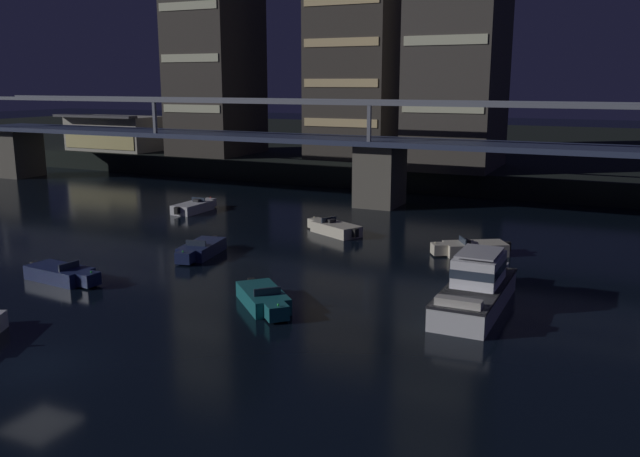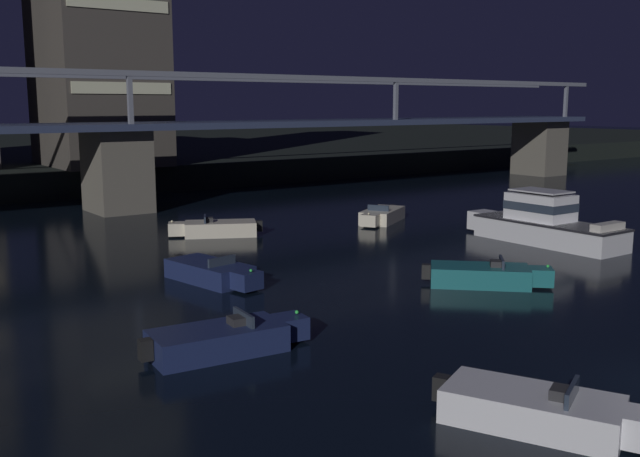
{
  "view_description": "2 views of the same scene",
  "coord_description": "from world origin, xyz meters",
  "px_view_note": "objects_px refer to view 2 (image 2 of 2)",
  "views": [
    {
      "loc": [
        20.53,
        -17.39,
        10.93
      ],
      "look_at": [
        4.03,
        17.67,
        2.44
      ],
      "focal_mm": 37.59,
      "sensor_mm": 36.0,
      "label": 1
    },
    {
      "loc": [
        -17.72,
        -9.26,
        7.26
      ],
      "look_at": [
        0.97,
        16.63,
        1.79
      ],
      "focal_mm": 40.83,
      "sensor_mm": 36.0,
      "label": 2
    }
  ],
  "objects_px": {
    "speedboat_mid_center": "(381,216)",
    "speedboat_mid_right": "(542,411)",
    "speedboat_mid_left": "(224,339)",
    "speedboat_far_center": "(217,228)",
    "river_bridge": "(116,145)",
    "cabin_cruiser_near_left": "(544,223)",
    "speedboat_near_center": "(485,275)",
    "speedboat_near_right": "(213,272)"
  },
  "relations": [
    {
      "from": "speedboat_near_center",
      "to": "speedboat_far_center",
      "type": "distance_m",
      "value": 16.82
    },
    {
      "from": "speedboat_mid_left",
      "to": "speedboat_mid_center",
      "type": "xyz_separation_m",
      "value": [
        19.51,
        15.65,
        0.0
      ]
    },
    {
      "from": "speedboat_near_right",
      "to": "speedboat_mid_left",
      "type": "xyz_separation_m",
      "value": [
        -3.75,
        -7.96,
        0.0
      ]
    },
    {
      "from": "speedboat_near_center",
      "to": "speedboat_near_right",
      "type": "bearing_deg",
      "value": 141.32
    },
    {
      "from": "speedboat_near_center",
      "to": "speedboat_mid_center",
      "type": "distance_m",
      "value": 16.27
    },
    {
      "from": "cabin_cruiser_near_left",
      "to": "speedboat_far_center",
      "type": "bearing_deg",
      "value": 137.39
    },
    {
      "from": "cabin_cruiser_near_left",
      "to": "speedboat_mid_left",
      "type": "xyz_separation_m",
      "value": [
        -22.01,
        -5.42,
        -0.64
      ]
    },
    {
      "from": "speedboat_far_center",
      "to": "speedboat_near_center",
      "type": "bearing_deg",
      "value": -77.95
    },
    {
      "from": "speedboat_near_right",
      "to": "speedboat_far_center",
      "type": "xyz_separation_m",
      "value": [
        5.2,
        9.48,
        0.0
      ]
    },
    {
      "from": "cabin_cruiser_near_left",
      "to": "speedboat_near_center",
      "type": "relative_size",
      "value": 2.07
    },
    {
      "from": "speedboat_mid_center",
      "to": "speedboat_mid_left",
      "type": "bearing_deg",
      "value": -141.26
    },
    {
      "from": "river_bridge",
      "to": "speedboat_near_center",
      "type": "xyz_separation_m",
      "value": [
        4.52,
        -28.78,
        -4.12
      ]
    },
    {
      "from": "speedboat_near_center",
      "to": "speedboat_far_center",
      "type": "bearing_deg",
      "value": 102.05
    },
    {
      "from": "river_bridge",
      "to": "speedboat_near_center",
      "type": "relative_size",
      "value": 21.81
    },
    {
      "from": "river_bridge",
      "to": "speedboat_mid_left",
      "type": "distance_m",
      "value": 31.09
    },
    {
      "from": "speedboat_mid_left",
      "to": "speedboat_far_center",
      "type": "relative_size",
      "value": 1.06
    },
    {
      "from": "speedboat_near_center",
      "to": "speedboat_mid_center",
      "type": "height_order",
      "value": "same"
    },
    {
      "from": "speedboat_far_center",
      "to": "speedboat_mid_center",
      "type": "bearing_deg",
      "value": -9.6
    },
    {
      "from": "speedboat_mid_center",
      "to": "speedboat_mid_right",
      "type": "bearing_deg",
      "value": -123.48
    },
    {
      "from": "cabin_cruiser_near_left",
      "to": "speedboat_mid_right",
      "type": "xyz_separation_m",
      "value": [
        -18.63,
        -14.15,
        -0.64
      ]
    },
    {
      "from": "river_bridge",
      "to": "speedboat_near_center",
      "type": "height_order",
      "value": "river_bridge"
    },
    {
      "from": "cabin_cruiser_near_left",
      "to": "speedboat_near_right",
      "type": "height_order",
      "value": "cabin_cruiser_near_left"
    },
    {
      "from": "cabin_cruiser_near_left",
      "to": "speedboat_near_center",
      "type": "distance_m",
      "value": 10.55
    },
    {
      "from": "speedboat_near_center",
      "to": "speedboat_far_center",
      "type": "height_order",
      "value": "same"
    },
    {
      "from": "speedboat_mid_right",
      "to": "cabin_cruiser_near_left",
      "type": "bearing_deg",
      "value": 37.21
    },
    {
      "from": "speedboat_near_right",
      "to": "speedboat_mid_right",
      "type": "height_order",
      "value": "same"
    },
    {
      "from": "speedboat_mid_center",
      "to": "speedboat_far_center",
      "type": "height_order",
      "value": "same"
    },
    {
      "from": "speedboat_mid_right",
      "to": "speedboat_near_center",
      "type": "bearing_deg",
      "value": 46.92
    },
    {
      "from": "speedboat_near_right",
      "to": "cabin_cruiser_near_left",
      "type": "bearing_deg",
      "value": -7.91
    },
    {
      "from": "cabin_cruiser_near_left",
      "to": "speedboat_mid_right",
      "type": "height_order",
      "value": "cabin_cruiser_near_left"
    },
    {
      "from": "cabin_cruiser_near_left",
      "to": "speedboat_mid_center",
      "type": "bearing_deg",
      "value": 103.78
    },
    {
      "from": "speedboat_mid_center",
      "to": "speedboat_mid_right",
      "type": "height_order",
      "value": "same"
    },
    {
      "from": "speedboat_mid_right",
      "to": "speedboat_far_center",
      "type": "bearing_deg",
      "value": 77.98
    },
    {
      "from": "cabin_cruiser_near_left",
      "to": "speedboat_near_center",
      "type": "xyz_separation_m",
      "value": [
        -9.55,
        -4.44,
        -0.64
      ]
    },
    {
      "from": "speedboat_mid_center",
      "to": "speedboat_mid_right",
      "type": "relative_size",
      "value": 0.97
    },
    {
      "from": "cabin_cruiser_near_left",
      "to": "speedboat_mid_left",
      "type": "height_order",
      "value": "cabin_cruiser_near_left"
    },
    {
      "from": "speedboat_mid_center",
      "to": "speedboat_far_center",
      "type": "distance_m",
      "value": 10.7
    },
    {
      "from": "cabin_cruiser_near_left",
      "to": "speedboat_near_center",
      "type": "bearing_deg",
      "value": -155.08
    },
    {
      "from": "river_bridge",
      "to": "speedboat_near_right",
      "type": "distance_m",
      "value": 22.59
    },
    {
      "from": "river_bridge",
      "to": "speedboat_mid_left",
      "type": "relative_size",
      "value": 18.42
    },
    {
      "from": "river_bridge",
      "to": "speedboat_far_center",
      "type": "height_order",
      "value": "river_bridge"
    },
    {
      "from": "speedboat_near_center",
      "to": "speedboat_mid_right",
      "type": "xyz_separation_m",
      "value": [
        -9.08,
        -9.71,
        0.0
      ]
    }
  ]
}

